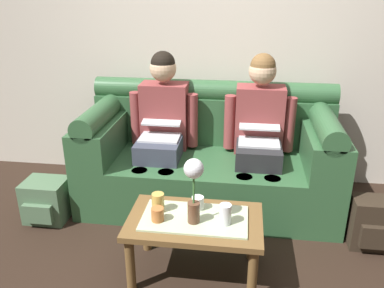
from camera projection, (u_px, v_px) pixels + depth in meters
back_wall_patterned at (217, 16)px, 3.34m from camera, size 6.00×0.12×2.90m
couch at (209, 158)px, 3.26m from camera, size 2.01×0.88×0.96m
person_left at (162, 124)px, 3.20m from camera, size 0.56×0.67×1.22m
person_right at (259, 128)px, 3.10m from camera, size 0.56×0.67×1.22m
coffee_table at (195, 227)px, 2.40m from camera, size 0.81×0.49×0.41m
flower_vase at (193, 183)px, 2.24m from camera, size 0.11×0.11×0.40m
cup_near_left at (225, 214)px, 2.29m from camera, size 0.07×0.07×0.12m
cup_near_right at (198, 203)px, 2.45m from camera, size 0.07×0.07×0.08m
cup_far_center at (158, 202)px, 2.42m from camera, size 0.08×0.08×0.12m
cup_far_left at (158, 214)px, 2.33m from camera, size 0.07×0.07×0.08m
backpack_right at (373, 224)px, 2.72m from camera, size 0.30×0.25×0.36m
backpack_left at (46, 201)px, 3.05m from camera, size 0.32×0.30×0.32m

